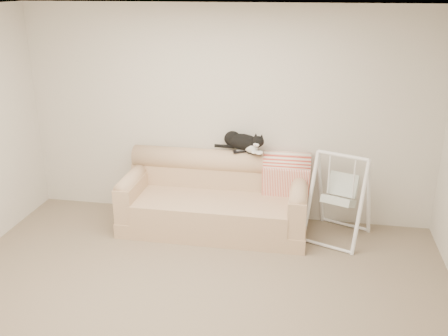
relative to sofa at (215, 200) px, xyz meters
name	(u,v)px	position (x,y,z in m)	size (l,w,h in m)	color
ground_plane	(190,305)	(0.07, -1.62, -0.35)	(5.00, 5.00, 0.00)	#7E6E56
room_shell	(185,149)	(0.07, -1.62, 1.18)	(5.04, 4.04, 2.60)	beige
sofa	(215,200)	(0.00, 0.00, 0.00)	(2.20, 0.93, 0.90)	tan
remote_a	(240,151)	(0.27, 0.22, 0.56)	(0.18, 0.12, 0.03)	black
remote_b	(255,153)	(0.44, 0.20, 0.56)	(0.18, 0.07, 0.02)	black
tuxedo_cat	(243,142)	(0.29, 0.26, 0.67)	(0.64, 0.42, 0.25)	black
throw_blanket	(287,168)	(0.83, 0.23, 0.37)	(0.55, 0.38, 0.58)	red
baby_swing	(340,196)	(1.45, -0.01, 0.16)	(0.83, 0.85, 1.04)	white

